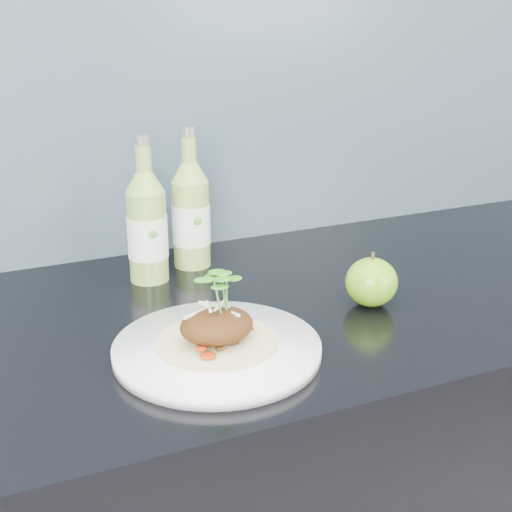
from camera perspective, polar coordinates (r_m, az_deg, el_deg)
The scene contains 6 objects.
subway_backsplash at distance 1.21m, azimuth -7.96°, elevation 16.51°, with size 4.00×0.02×0.70m, color #6B90A8.
dinner_plate at distance 0.90m, azimuth -3.13°, elevation -7.46°, with size 0.34×0.34×0.02m.
pork_taco at distance 0.88m, azimuth -3.18°, elevation -5.37°, with size 0.15×0.15×0.10m.
green_apple at distance 1.04m, azimuth 9.22°, elevation -2.07°, with size 0.09×0.09×0.08m.
cider_bottle_left at distance 1.11m, azimuth -8.71°, elevation 2.31°, with size 0.07×0.07×0.23m.
cider_bottle_right at distance 1.17m, azimuth -5.22°, elevation 3.30°, with size 0.08×0.08×0.23m.
Camera 1 is at (-0.34, 0.83, 1.32)m, focal length 50.00 mm.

